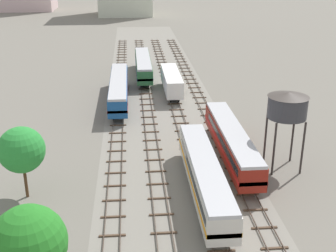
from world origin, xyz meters
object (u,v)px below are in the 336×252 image
diesel_railcar_centre_left_nearest (204,174)px  diesel_railcar_left_far (143,65)px  freight_boxcar_centre_left_midfar (172,80)px  passenger_coach_far_left_mid (119,87)px  water_tower (288,106)px  diesel_railcar_centre_near (231,140)px

diesel_railcar_centre_left_nearest → diesel_railcar_left_far: (-4.61, 47.35, 0.00)m
diesel_railcar_centre_left_nearest → freight_boxcar_centre_left_midfar: diesel_railcar_centre_left_nearest is taller
passenger_coach_far_left_mid → diesel_railcar_left_far: (4.61, 15.74, -0.02)m
freight_boxcar_centre_left_midfar → water_tower: water_tower is taller
diesel_railcar_centre_near → water_tower: 7.87m
diesel_railcar_centre_near → freight_boxcar_centre_left_midfar: (-4.60, 27.55, -0.15)m
freight_boxcar_centre_left_midfar → diesel_railcar_left_far: size_ratio=0.68×
passenger_coach_far_left_mid → diesel_railcar_left_far: same height
diesel_railcar_centre_left_nearest → diesel_railcar_centre_near: size_ratio=1.00×
diesel_railcar_centre_left_nearest → freight_boxcar_centre_left_midfar: bearing=90.0°
passenger_coach_far_left_mid → freight_boxcar_centre_left_midfar: bearing=24.2°
diesel_railcar_centre_left_nearest → diesel_railcar_centre_near: 9.41m
passenger_coach_far_left_mid → diesel_railcar_centre_left_nearest: bearing=-73.7°
diesel_railcar_centre_left_nearest → freight_boxcar_centre_left_midfar: (0.01, 35.75, -0.15)m
diesel_railcar_centre_near → water_tower: (5.50, -2.48, 5.05)m
passenger_coach_far_left_mid → freight_boxcar_centre_left_midfar: passenger_coach_far_left_mid is taller
diesel_railcar_centre_near → freight_boxcar_centre_left_midfar: 27.93m
diesel_railcar_centre_near → freight_boxcar_centre_left_midfar: bearing=99.5°
diesel_railcar_centre_left_nearest → water_tower: (10.11, 5.73, 5.05)m
freight_boxcar_centre_left_midfar → diesel_railcar_left_far: (-4.61, 11.59, 0.15)m
freight_boxcar_centre_left_midfar → passenger_coach_far_left_mid: bearing=-155.8°
diesel_railcar_centre_near → diesel_railcar_left_far: (-9.21, 39.14, 0.00)m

